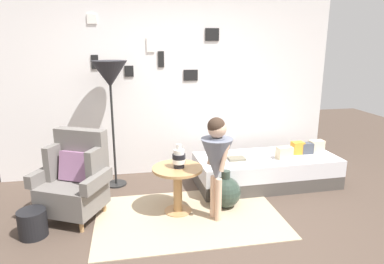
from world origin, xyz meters
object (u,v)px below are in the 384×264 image
Objects in this scene: daybed at (266,170)px; magazine_basket at (33,223)px; book_on_daybed at (237,159)px; side_table at (178,180)px; person_child at (217,156)px; vase_striped at (179,158)px; demijohn_near at (225,192)px; floor_lamp at (110,78)px; armchair at (75,179)px.

magazine_basket is at bearing -163.86° from daybed.
book_on_daybed is at bearing 17.87° from magazine_basket.
side_table is 0.49× the size of person_child.
vase_striped is at bearing -155.58° from daybed.
person_child is at bearing -31.97° from side_table.
demijohn_near is at bearing 55.13° from person_child.
side_table reaches higher than magazine_basket.
daybed is 6.86× the size of magazine_basket.
demijohn_near is at bearing 3.55° from vase_striped.
daybed is 1.14× the size of floor_lamp.
side_table reaches higher than daybed.
vase_striped is 0.97× the size of magazine_basket.
floor_lamp is (-2.03, 0.36, 1.26)m from daybed.
floor_lamp reaches higher than magazine_basket.
magazine_basket is (-2.08, -0.26, -0.05)m from demijohn_near.
daybed is at bearing 41.61° from person_child.
daybed is at bearing -10.01° from floor_lamp.
floor_lamp is 1.94m from magazine_basket.
floor_lamp is (-0.72, 0.94, 1.07)m from side_table.
floor_lamp is 5.99× the size of magazine_basket.
magazine_basket is at bearing -171.46° from vase_striped.
vase_striped reaches higher than book_on_daybed.
floor_lamp is at bearing 127.64° from side_table.
armchair is 1.72m from demijohn_near.
armchair is at bearing 43.31° from magazine_basket.
floor_lamp is 3.70× the size of demijohn_near.
armchair is 3.46× the size of magazine_basket.
armchair is at bearing -116.30° from floor_lamp.
demijohn_near is at bearing -35.12° from floor_lamp.
side_table is at bearing -148.52° from book_on_daybed.
book_on_daybed is (0.48, 0.77, -0.33)m from person_child.
daybed is 1.35m from person_child.
magazine_basket is (-0.39, -0.36, -0.30)m from armchair.
armchair is 2.48m from daybed.
book_on_daybed is at bearing 58.10° from person_child.
armchair is 2.03m from book_on_daybed.
person_child is 0.96m from book_on_daybed.
person_child reaches higher than demijohn_near.
side_table is 1.60m from floor_lamp.
side_table is 1.01m from book_on_daybed.
demijohn_near is at bearing -3.41° from armchair.
book_on_daybed is (0.86, 0.53, 0.02)m from side_table.
book_on_daybed is 0.79× the size of magazine_basket.
floor_lamp is at bearing 144.88° from demijohn_near.
side_table is at bearing -52.36° from floor_lamp.
book_on_daybed reaches higher than daybed.
magazine_basket is at bearing -172.78° from demijohn_near.
vase_striped is at bearing 8.54° from magazine_basket.
person_child reaches higher than magazine_basket.
book_on_daybed is 2.51m from magazine_basket.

